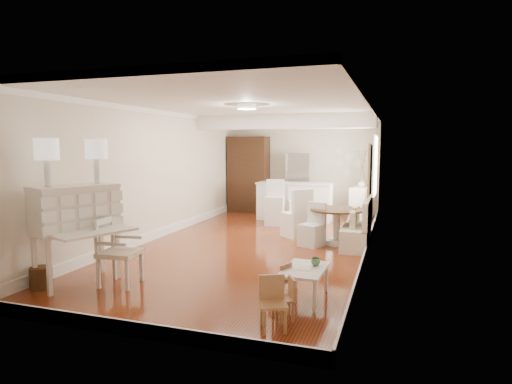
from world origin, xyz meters
The scene contains 20 objects.
room centered at (0.04, 0.32, 1.98)m, with size 9.00×9.04×2.82m.
secretary_bureau centered at (-1.70, -3.19, 0.73)m, with size 1.14×1.17×1.46m, color white.
gustavian_armchair centered at (-1.06, -3.05, 0.49)m, with size 0.57×0.57×0.99m, color beige.
wicker_basket centered at (-2.04, -3.54, 0.15)m, with size 0.31×0.31×0.31m, color #492E17.
kids_table centered at (1.62, -2.83, 0.22)m, with size 0.52×0.86×0.43m, color white.
kids_chair_a centered at (1.52, -3.54, 0.25)m, with size 0.25×0.25×0.51m, color #A5754B.
kids_chair_b centered at (1.30, -2.88, 0.25)m, with size 0.24×0.24×0.50m, color #A56E4B.
kids_chair_c centered at (1.49, -3.85, 0.30)m, with size 0.29×0.29×0.60m, color tan.
banquette centered at (1.99, 0.50, 0.49)m, with size 0.52×1.60×0.98m, color silver.
dining_table centered at (1.59, 0.53, 0.37)m, with size 1.09×1.09×0.74m, color #4C3118.
slip_chair_near centered at (1.13, 0.23, 0.44)m, with size 0.42×0.44×0.88m, color silver.
slip_chair_far centered at (0.64, 0.99, 0.54)m, with size 0.51×0.54×1.08m, color white.
breakfast_counter centered at (0.10, 3.10, 0.52)m, with size 2.05×0.65×1.03m, color white.
bar_stool_left centered at (-0.22, 2.25, 0.58)m, with size 0.46×0.46×1.16m, color silver.
bar_stool_right centered at (0.22, 2.73, 0.46)m, with size 0.37×0.37×0.93m, color white.
pantry_cabinet centered at (-1.60, 4.18, 1.15)m, with size 1.20×0.60×2.30m, color #381E11.
fridge centered at (0.30, 4.15, 0.90)m, with size 0.75×0.65×1.80m, color silver.
sideboard centered at (1.85, 3.62, 0.46)m, with size 0.43×0.96×0.92m, color white.
pencil_cup centered at (1.73, -2.66, 0.48)m, with size 0.13×0.13×0.10m, color #4F8858.
branch_vase centered at (1.83, 3.58, 1.02)m, with size 0.20×0.20×0.21m, color silver.
Camera 1 is at (2.72, -8.20, 2.02)m, focal length 30.00 mm.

